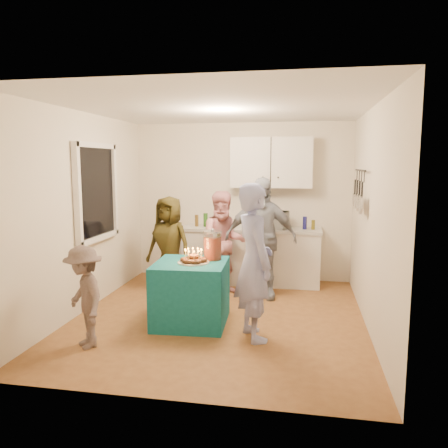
% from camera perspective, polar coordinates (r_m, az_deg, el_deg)
% --- Properties ---
extents(floor, '(4.00, 4.00, 0.00)m').
position_cam_1_polar(floor, '(5.67, -0.65, -12.07)').
color(floor, brown).
rests_on(floor, ground).
extents(ceiling, '(4.00, 4.00, 0.00)m').
position_cam_1_polar(ceiling, '(5.37, -0.69, 14.98)').
color(ceiling, white).
rests_on(ceiling, floor).
extents(back_wall, '(3.60, 3.60, 0.00)m').
position_cam_1_polar(back_wall, '(7.33, 2.32, 2.92)').
color(back_wall, silver).
rests_on(back_wall, floor).
extents(left_wall, '(4.00, 4.00, 0.00)m').
position_cam_1_polar(left_wall, '(5.98, -17.87, 1.40)').
color(left_wall, silver).
rests_on(left_wall, floor).
extents(right_wall, '(4.00, 4.00, 0.00)m').
position_cam_1_polar(right_wall, '(5.33, 18.69, 0.60)').
color(right_wall, silver).
rests_on(right_wall, floor).
extents(window_night, '(0.04, 1.00, 1.20)m').
position_cam_1_polar(window_night, '(6.21, -16.42, 4.00)').
color(window_night, black).
rests_on(window_night, left_wall).
extents(counter, '(2.20, 0.58, 0.86)m').
position_cam_1_polar(counter, '(7.14, 3.54, -4.28)').
color(counter, white).
rests_on(counter, floor).
extents(countertop, '(2.24, 0.62, 0.05)m').
position_cam_1_polar(countertop, '(7.06, 3.57, -0.67)').
color(countertop, beige).
rests_on(countertop, counter).
extents(upper_cabinet, '(1.30, 0.30, 0.80)m').
position_cam_1_polar(upper_cabinet, '(7.10, 6.21, 7.97)').
color(upper_cabinet, white).
rests_on(upper_cabinet, back_wall).
extents(pot_rack, '(0.12, 1.00, 0.60)m').
position_cam_1_polar(pot_rack, '(5.98, 17.11, 4.32)').
color(pot_rack, black).
rests_on(pot_rack, right_wall).
extents(microwave, '(0.54, 0.42, 0.27)m').
position_cam_1_polar(microwave, '(7.01, 6.30, 0.56)').
color(microwave, white).
rests_on(microwave, countertop).
extents(party_table, '(0.90, 0.90, 0.76)m').
position_cam_1_polar(party_table, '(5.38, -4.33, -8.95)').
color(party_table, '#0F5D68').
rests_on(party_table, floor).
extents(donut_cake, '(0.38, 0.38, 0.18)m').
position_cam_1_polar(donut_cake, '(5.23, -4.02, -4.13)').
color(donut_cake, '#381C0C').
rests_on(donut_cake, party_table).
extents(punch_jar, '(0.22, 0.22, 0.34)m').
position_cam_1_polar(punch_jar, '(5.39, -1.51, -2.88)').
color(punch_jar, red).
rests_on(punch_jar, party_table).
extents(man_birthday, '(0.66, 0.75, 1.74)m').
position_cam_1_polar(man_birthday, '(4.82, 3.95, -4.95)').
color(man_birthday, '#96A0DB').
rests_on(man_birthday, floor).
extents(woman_back_left, '(0.81, 0.63, 1.46)m').
position_cam_1_polar(woman_back_left, '(6.60, -7.17, -2.71)').
color(woman_back_left, '#534A17').
rests_on(woman_back_left, floor).
extents(woman_back_center, '(0.90, 0.80, 1.54)m').
position_cam_1_polar(woman_back_center, '(6.47, 0.04, -2.49)').
color(woman_back_center, '#C9687D').
rests_on(woman_back_center, floor).
extents(woman_back_right, '(1.06, 0.52, 1.75)m').
position_cam_1_polar(woman_back_right, '(6.29, 4.82, -1.86)').
color(woman_back_right, '#101B36').
rests_on(woman_back_right, floor).
extents(child_near_left, '(0.79, 0.79, 1.09)m').
position_cam_1_polar(child_near_left, '(4.88, -17.78, -9.06)').
color(child_near_left, '#554644').
rests_on(child_near_left, floor).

